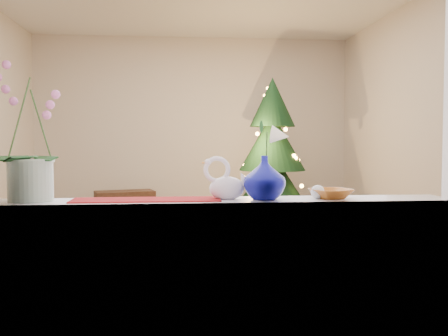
# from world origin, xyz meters

# --- Properties ---
(ground) EXTENTS (5.00, 5.00, 0.00)m
(ground) POSITION_xyz_m (0.00, 0.00, 0.00)
(ground) COLOR #362116
(ground) RESTS_ON ground
(wall_back) EXTENTS (4.50, 0.10, 2.70)m
(wall_back) POSITION_xyz_m (0.00, 2.50, 1.35)
(wall_back) COLOR beige
(wall_back) RESTS_ON ground
(wall_front) EXTENTS (4.50, 0.10, 2.70)m
(wall_front) POSITION_xyz_m (0.00, -2.50, 1.35)
(wall_front) COLOR beige
(wall_front) RESTS_ON ground
(wall_right) EXTENTS (0.10, 5.00, 2.70)m
(wall_right) POSITION_xyz_m (2.25, 0.00, 1.35)
(wall_right) COLOR beige
(wall_right) RESTS_ON ground
(window_apron) EXTENTS (2.20, 0.08, 0.88)m
(window_apron) POSITION_xyz_m (0.00, -2.46, 0.44)
(window_apron) COLOR white
(window_apron) RESTS_ON ground
(windowsill) EXTENTS (2.20, 0.26, 0.04)m
(windowsill) POSITION_xyz_m (0.00, -2.37, 0.90)
(windowsill) COLOR white
(windowsill) RESTS_ON window_apron
(window_frame) EXTENTS (2.22, 0.06, 1.60)m
(window_frame) POSITION_xyz_m (0.00, -2.47, 1.70)
(window_frame) COLOR white
(window_frame) RESTS_ON windowsill
(runner) EXTENTS (0.70, 0.20, 0.01)m
(runner) POSITION_xyz_m (-0.38, -2.37, 0.92)
(runner) COLOR maroon
(runner) RESTS_ON windowsill
(orchid_pot) EXTENTS (0.28, 0.28, 0.65)m
(orchid_pot) POSITION_xyz_m (-0.92, -2.35, 1.25)
(orchid_pot) COLOR silver
(orchid_pot) RESTS_ON windowsill
(swan) EXTENTS (0.23, 0.11, 0.20)m
(swan) POSITION_xyz_m (0.00, -2.36, 1.02)
(swan) COLOR silver
(swan) RESTS_ON windowsill
(blue_vase) EXTENTS (0.29, 0.29, 0.24)m
(blue_vase) POSITION_xyz_m (0.18, -2.39, 1.04)
(blue_vase) COLOR #06096D
(blue_vase) RESTS_ON windowsill
(lily) EXTENTS (0.13, 0.08, 0.18)m
(lily) POSITION_xyz_m (0.18, -2.39, 1.25)
(lily) COLOR white
(lily) RESTS_ON blue_vase
(paperweight) EXTENTS (0.08, 0.08, 0.07)m
(paperweight) POSITION_xyz_m (0.45, -2.39, 0.95)
(paperweight) COLOR silver
(paperweight) RESTS_ON windowsill
(amber_dish) EXTENTS (0.21, 0.21, 0.04)m
(amber_dish) POSITION_xyz_m (0.51, -2.38, 0.94)
(amber_dish) COLOR #A95D1F
(amber_dish) RESTS_ON windowsill
(xmas_tree) EXTENTS (1.38, 1.38, 2.00)m
(xmas_tree) POSITION_xyz_m (0.95, 1.41, 1.00)
(xmas_tree) COLOR black
(xmas_tree) RESTS_ON ground
(side_table) EXTENTS (0.82, 0.57, 0.56)m
(side_table) POSITION_xyz_m (-0.92, 1.82, 0.28)
(side_table) COLOR black
(side_table) RESTS_ON ground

